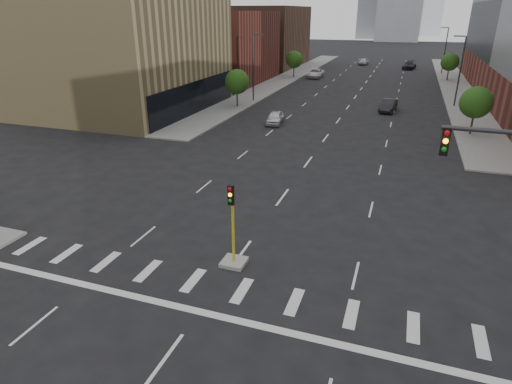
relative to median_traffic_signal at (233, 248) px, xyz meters
The scene contains 18 objects.
sidewalk_left_far 66.75m from the median_traffic_signal, 102.99° to the left, with size 5.00×92.00×0.15m, color gray.
sidewalk_right_far 66.75m from the median_traffic_signal, 77.01° to the left, with size 5.00×92.00×0.15m, color gray.
building_left_mid 41.90m from the median_traffic_signal, 131.55° to the left, with size 20.00×24.00×14.00m, color #9C8758.
building_left_far_a 63.52m from the median_traffic_signal, 115.74° to the left, with size 20.00×22.00×12.00m, color brown.
building_left_far_b 87.64m from the median_traffic_signal, 108.32° to the left, with size 20.00×24.00×13.00m, color brown.
median_traffic_signal is the anchor object (origin of this frame).
streetlight_right_a 48.12m from the median_traffic_signal, 73.76° to the left, with size 1.60×0.22×9.07m.
streetlight_right_b 82.23m from the median_traffic_signal, 80.60° to the left, with size 1.60×0.22×9.07m.
streetlight_left 43.36m from the median_traffic_signal, 108.10° to the left, with size 1.60×0.22×9.07m.
tree_left_near 38.73m from the median_traffic_signal, 111.23° to the left, with size 3.20×3.20×4.85m.
tree_left_far 67.54m from the median_traffic_signal, 101.97° to the left, with size 3.20×3.20×4.85m.
tree_right_near 34.13m from the median_traffic_signal, 65.72° to the left, with size 3.20×3.20×4.85m.
tree_right_far 72.44m from the median_traffic_signal, 78.85° to the left, with size 3.20×3.20×4.85m.
car_near_left 29.86m from the median_traffic_signal, 102.84° to the left, with size 1.67×4.14×1.41m, color silver.
car_mid_right 40.46m from the median_traffic_signal, 82.55° to the left, with size 1.62×4.66×1.53m, color black.
car_far_left 68.05m from the median_traffic_signal, 98.44° to the left, with size 2.73×5.92×1.64m, color silver.
car_deep_right 87.68m from the median_traffic_signal, 85.38° to the left, with size 2.35×5.78×1.68m, color black.
car_distant 92.65m from the median_traffic_signal, 92.18° to the left, with size 1.87×4.64×1.58m, color #B1B0B5.
Camera 1 is at (7.20, -8.26, 11.88)m, focal length 30.00 mm.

